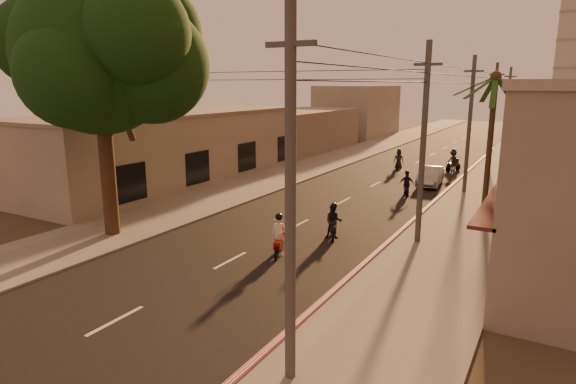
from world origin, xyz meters
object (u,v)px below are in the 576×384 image
Objects in this scene: parked_car at (430,176)px; scooter_far_b at (453,161)px; broadleaf_tree at (107,54)px; scooter_far_a at (399,160)px; scooter_red at (279,236)px; scooter_mid_b at (406,185)px; palm_tree at (495,85)px; scooter_mid_a at (334,222)px.

scooter_far_b is at bearing 82.95° from parked_car.
broadleaf_tree is 6.61× the size of scooter_far_a.
scooter_mid_b is (1.61, 13.71, -0.05)m from scooter_red.
palm_tree is (14.61, 13.86, -1.33)m from broadleaf_tree.
scooter_far_a reaches higher than scooter_mid_b.
scooter_mid_b is at bearing -70.39° from scooter_far_b.
palm_tree is 4.48× the size of scooter_far_a.
palm_tree is 4.39× the size of scooter_red.
scooter_mid_a is (-5.50, -9.15, -6.35)m from palm_tree.
scooter_mid_a is 10.47m from scooter_mid_b.
palm_tree is 4.24× the size of scooter_far_b.
scooter_red is at bearing -131.10° from scooter_mid_a.
palm_tree is 15.40m from scooter_red.
scooter_mid_b is 0.89× the size of scooter_far_b.
scooter_far_b is (4.25, 1.34, 0.07)m from scooter_far_a.
scooter_far_a is 0.43× the size of parked_car.
scooter_far_a reaches higher than parked_car.
broadleaf_tree is 19.55m from scooter_mid_b.
broadleaf_tree is 29.18m from scooter_far_b.
parked_car is at bearing -68.49° from scooter_far_b.
broadleaf_tree reaches higher than scooter_mid_a.
broadleaf_tree is 23.27m from parked_car.
broadleaf_tree is at bearing -136.52° from palm_tree.
scooter_far_a is (-8.41, 10.97, -6.33)m from palm_tree.
scooter_red is 13.81m from scooter_mid_b.
palm_tree is at bearing -33.54° from scooter_mid_b.
broadleaf_tree is 2.85× the size of parked_car.
scooter_far_b is 6.75m from parked_car.
parked_car is at bearing 62.68° from scooter_red.
palm_tree is 9.62m from parked_car.
scooter_mid_b is at bearing 165.25° from palm_tree.
scooter_red is 0.44× the size of parked_car.
scooter_far_a is at bearing 121.67° from parked_car.
scooter_far_a is (-1.82, 23.37, -0.01)m from scooter_red.
scooter_red is 23.44m from scooter_far_a.
broadleaf_tree is 1.48× the size of palm_tree.
parked_car is at bearing 62.34° from broadleaf_tree.
scooter_mid_b is 0.94× the size of scooter_far_a.
parked_car is at bearing 63.94° from scooter_mid_b.
scooter_far_a is at bearing 73.96° from scooter_red.
scooter_far_a is at bearing 75.96° from broadleaf_tree.
scooter_far_b is (1.34, 21.46, 0.09)m from scooter_mid_a.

